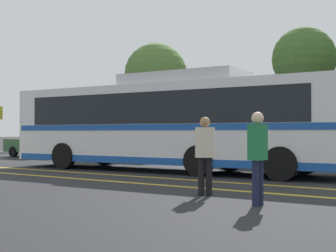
{
  "coord_description": "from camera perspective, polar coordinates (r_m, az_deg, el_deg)",
  "views": [
    {
      "loc": [
        8.61,
        -14.15,
        1.41
      ],
      "look_at": [
        -0.73,
        -0.12,
        1.63
      ],
      "focal_mm": 50.0,
      "sensor_mm": 36.0,
      "label": 1
    }
  ],
  "objects": [
    {
      "name": "ground_plane",
      "position": [
        16.63,
        2.33,
        -5.62
      ],
      "size": [
        220.0,
        220.0,
        0.0
      ],
      "primitive_type": "plane",
      "color": "#262628"
    },
    {
      "name": "lane_strip_0",
      "position": [
        15.14,
        -4.64,
        -6.09
      ],
      "size": [
        32.63,
        0.2,
        0.01
      ],
      "primitive_type": "cube",
      "rotation": [
        0.0,
        0.0,
        1.57
      ],
      "color": "gold",
      "rests_on": "ground_plane"
    },
    {
      "name": "lane_strip_1",
      "position": [
        13.95,
        -8.66,
        -6.54
      ],
      "size": [
        32.63,
        0.2,
        0.01
      ],
      "primitive_type": "cube",
      "rotation": [
        0.0,
        0.0,
        1.57
      ],
      "color": "gold",
      "rests_on": "ground_plane"
    },
    {
      "name": "curb_strip",
      "position": [
        21.81,
        8.25,
        -4.26
      ],
      "size": [
        40.63,
        0.36,
        0.15
      ],
      "primitive_type": "cube",
      "color": "#99999E",
      "rests_on": "ground_plane"
    },
    {
      "name": "transit_bus",
      "position": [
        16.85,
        0.05,
        0.48
      ],
      "size": [
        13.03,
        3.12,
        3.5
      ],
      "rotation": [
        0.0,
        0.0,
        1.61
      ],
      "color": "silver",
      "rests_on": "ground_plane"
    },
    {
      "name": "parked_car_0",
      "position": [
        27.31,
        -15.14,
        -2.02
      ],
      "size": [
        4.61,
        1.78,
        1.62
      ],
      "rotation": [
        0.0,
        0.0,
        1.57
      ],
      "color": "#335B33",
      "rests_on": "ground_plane"
    },
    {
      "name": "parked_car_1",
      "position": [
        23.14,
        -5.39,
        -2.45
      ],
      "size": [
        4.69,
        2.01,
        1.43
      ],
      "rotation": [
        0.0,
        0.0,
        -1.62
      ],
      "color": "olive",
      "rests_on": "ground_plane"
    },
    {
      "name": "parked_car_2",
      "position": [
        19.56,
        10.13,
        -2.91
      ],
      "size": [
        4.08,
        2.12,
        1.29
      ],
      "rotation": [
        0.0,
        0.0,
        1.54
      ],
      "color": "black",
      "rests_on": "ground_plane"
    },
    {
      "name": "pedestrian_0",
      "position": [
        9.14,
        10.88,
        -3.11
      ],
      "size": [
        0.26,
        0.44,
        1.8
      ],
      "rotation": [
        0.0,
        0.0,
        4.63
      ],
      "color": "#191E38",
      "rests_on": "ground_plane"
    },
    {
      "name": "pedestrian_1",
      "position": [
        10.41,
        4.54,
        -3.02
      ],
      "size": [
        0.47,
        0.38,
        1.75
      ],
      "rotation": [
        0.0,
        0.0,
        3.57
      ],
      "color": "black",
      "rests_on": "ground_plane"
    },
    {
      "name": "tree_0",
      "position": [
        30.12,
        -1.49,
        6.24
      ],
      "size": [
        4.03,
        4.03,
        7.11
      ],
      "color": "#513823",
      "rests_on": "ground_plane"
    },
    {
      "name": "tree_2",
      "position": [
        23.61,
        16.24,
        7.79
      ],
      "size": [
        3.05,
        3.05,
        6.46
      ],
      "color": "#513823",
      "rests_on": "ground_plane"
    }
  ]
}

